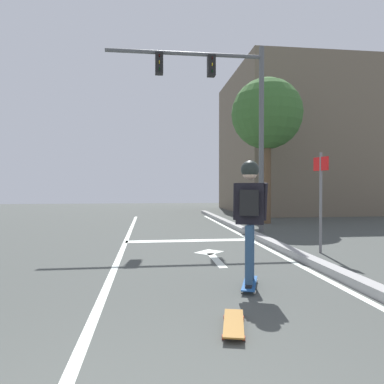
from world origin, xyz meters
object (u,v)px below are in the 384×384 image
object	(u,v)px
skater	(250,204)
roadside_tree	(267,115)
street_sign_post	(321,187)
traffic_signal_mast	(223,100)
skateboard	(250,283)
spare_skateboard	(234,323)

from	to	relation	value
skater	roadside_tree	world-z (taller)	roadside_tree
skater	street_sign_post	size ratio (longest dim) A/B	0.79
traffic_signal_mast	roadside_tree	world-z (taller)	traffic_signal_mast
skater	traffic_signal_mast	bearing A→B (deg)	81.46
skateboard	roadside_tree	xyz separation A→B (m)	(3.24, 8.66, 4.27)
spare_skateboard	traffic_signal_mast	size ratio (longest dim) A/B	0.13
skater	traffic_signal_mast	size ratio (longest dim) A/B	0.30
spare_skateboard	street_sign_post	distance (m)	5.02
street_sign_post	traffic_signal_mast	bearing A→B (deg)	111.72
spare_skateboard	skateboard	bearing A→B (deg)	67.51
skateboard	skater	bearing A→B (deg)	-109.95
skateboard	street_sign_post	xyz separation A→B (m)	(2.33, 2.43, 1.39)
skateboard	spare_skateboard	distance (m)	1.53
street_sign_post	skateboard	bearing A→B (deg)	-133.77
traffic_signal_mast	street_sign_post	distance (m)	4.75
traffic_signal_mast	street_sign_post	size ratio (longest dim) A/B	2.68
skater	spare_skateboard	size ratio (longest dim) A/B	2.24
skateboard	spare_skateboard	xyz separation A→B (m)	(-0.59, -1.41, -0.00)
skater	spare_skateboard	distance (m)	1.90
skateboard	skater	distance (m)	1.15
roadside_tree	spare_skateboard	bearing A→B (deg)	-110.78
street_sign_post	skater	bearing A→B (deg)	-133.67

